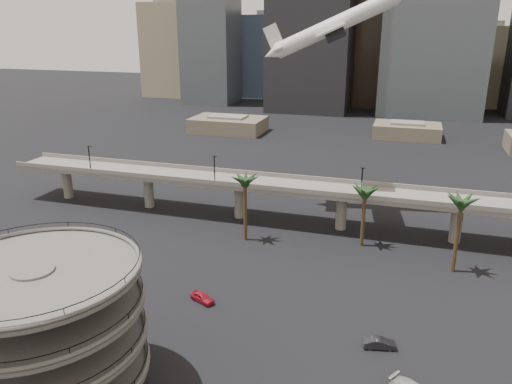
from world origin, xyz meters
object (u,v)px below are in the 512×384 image
(parking_ramp, at_px, (41,323))
(car_b, at_px, (380,343))
(car_a, at_px, (202,297))
(airborne_jet, at_px, (334,26))
(overpass, at_px, (289,190))

(parking_ramp, distance_m, car_b, 41.18)
(car_a, bearing_deg, airborne_jet, 12.08)
(parking_ramp, relative_size, overpass, 0.17)
(car_b, bearing_deg, overpass, 16.61)
(overpass, relative_size, airborne_jet, 4.26)
(airborne_jet, xyz_separation_m, car_a, (-10.71, -47.45, -38.95))
(airborne_jet, bearing_deg, car_a, -111.49)
(parking_ramp, height_order, car_a, parking_ramp)
(parking_ramp, bearing_deg, car_a, 71.63)
(overpass, xyz_separation_m, airborne_jet, (5.73, 12.63, 32.33))
(parking_ramp, xyz_separation_m, car_b, (34.59, 20.40, -9.12))
(overpass, height_order, airborne_jet, airborne_jet)
(airborne_jet, bearing_deg, overpass, -123.19)
(airborne_jet, xyz_separation_m, car_b, (15.86, -51.23, -38.96))
(airborne_jet, distance_m, car_a, 62.32)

